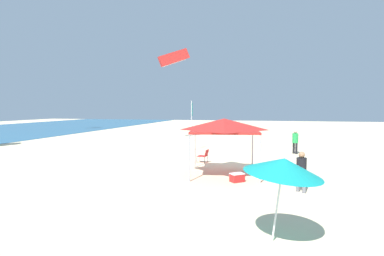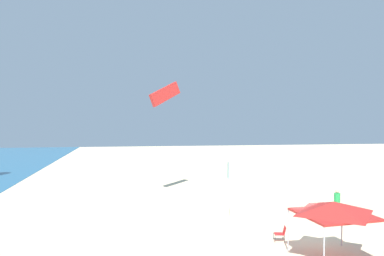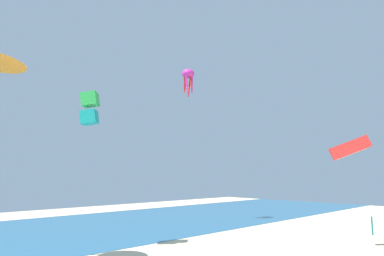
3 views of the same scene
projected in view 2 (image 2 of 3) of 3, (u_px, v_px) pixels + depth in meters
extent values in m
cube|color=beige|center=(309.00, 244.00, 21.92)|extent=(120.00, 120.00, 0.10)
cylinder|color=#B7B7BC|center=(342.00, 226.00, 21.47)|extent=(0.07, 0.07, 2.17)
cylinder|color=#B7B7BC|center=(324.00, 251.00, 17.58)|extent=(0.07, 0.07, 2.17)
cylinder|color=#B7B7BC|center=(288.00, 231.00, 20.63)|extent=(0.07, 0.07, 2.17)
cube|color=red|center=(334.00, 214.00, 19.48)|extent=(3.68, 3.71, 0.10)
pyramid|color=red|center=(334.00, 207.00, 19.46)|extent=(3.61, 3.63, 0.58)
cylinder|color=black|center=(274.00, 236.00, 22.57)|extent=(0.02, 0.02, 0.40)
cylinder|color=black|center=(275.00, 239.00, 22.06)|extent=(0.02, 0.02, 0.40)
cylinder|color=black|center=(283.00, 236.00, 22.55)|extent=(0.02, 0.02, 0.40)
cylinder|color=black|center=(285.00, 239.00, 22.03)|extent=(0.02, 0.02, 0.40)
cube|color=red|center=(279.00, 234.00, 22.29)|extent=(0.60, 0.60, 0.03)
cube|color=red|center=(284.00, 230.00, 22.27)|extent=(0.51, 0.21, 0.41)
cylinder|color=silver|center=(229.00, 190.00, 26.71)|extent=(0.06, 0.06, 3.91)
cube|color=teal|center=(228.00, 170.00, 26.83)|extent=(0.30, 0.02, 1.10)
cylinder|color=black|center=(339.00, 209.00, 27.81)|extent=(0.16, 0.16, 0.81)
cylinder|color=black|center=(335.00, 208.00, 28.06)|extent=(0.16, 0.16, 0.81)
cylinder|color=green|center=(337.00, 198.00, 27.90)|extent=(0.42, 0.42, 0.70)
sphere|color=beige|center=(337.00, 191.00, 27.88)|extent=(0.26, 0.26, 0.26)
cube|color=red|center=(165.00, 94.00, 33.73)|extent=(2.91, 2.81, 2.28)
cube|color=white|center=(165.00, 100.00, 33.75)|extent=(2.22, 2.01, 1.28)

